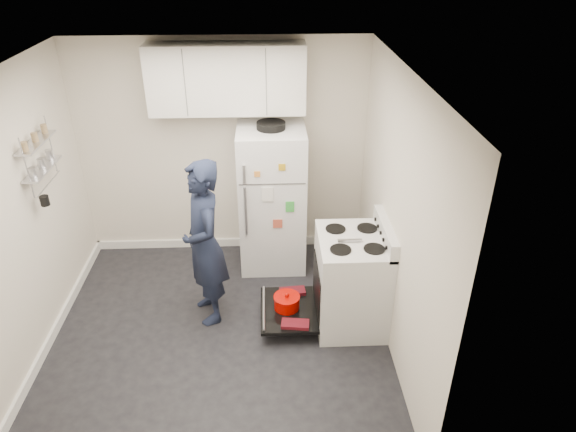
{
  "coord_description": "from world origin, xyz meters",
  "views": [
    {
      "loc": [
        0.5,
        -3.81,
        3.42
      ],
      "look_at": [
        0.68,
        0.43,
        1.05
      ],
      "focal_mm": 32.0,
      "sensor_mm": 36.0,
      "label": 1
    }
  ],
  "objects_px": {
    "open_oven_door": "(288,307)",
    "person": "(204,244)",
    "refrigerator": "(272,198)",
    "electric_range": "(350,282)"
  },
  "relations": [
    {
      "from": "electric_range",
      "to": "person",
      "type": "height_order",
      "value": "person"
    },
    {
      "from": "open_oven_door",
      "to": "person",
      "type": "height_order",
      "value": "person"
    },
    {
      "from": "refrigerator",
      "to": "person",
      "type": "relative_size",
      "value": 1.01
    },
    {
      "from": "refrigerator",
      "to": "electric_range",
      "type": "bearing_deg",
      "value": -56.64
    },
    {
      "from": "electric_range",
      "to": "refrigerator",
      "type": "distance_m",
      "value": 1.36
    },
    {
      "from": "open_oven_door",
      "to": "person",
      "type": "xyz_separation_m",
      "value": [
        -0.78,
        0.15,
        0.66
      ]
    },
    {
      "from": "open_oven_door",
      "to": "refrigerator",
      "type": "bearing_deg",
      "value": 96.77
    },
    {
      "from": "electric_range",
      "to": "person",
      "type": "bearing_deg",
      "value": 173.43
    },
    {
      "from": "open_oven_door",
      "to": "refrigerator",
      "type": "height_order",
      "value": "refrigerator"
    },
    {
      "from": "open_oven_door",
      "to": "refrigerator",
      "type": "xyz_separation_m",
      "value": [
        -0.13,
        1.09,
        0.64
      ]
    }
  ]
}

